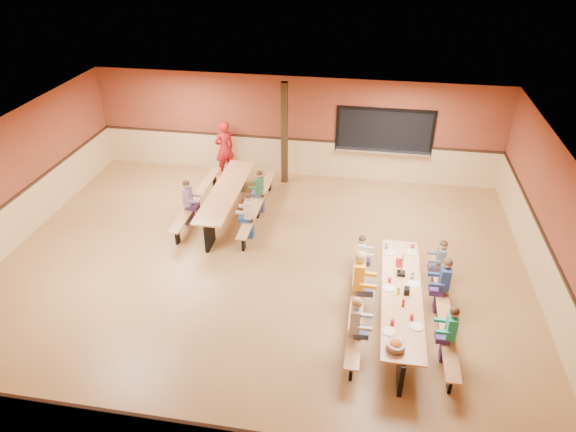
# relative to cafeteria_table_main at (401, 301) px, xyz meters

# --- Properties ---
(ground) EXTENTS (12.00, 12.00, 0.00)m
(ground) POSITION_rel_cafeteria_table_main_xyz_m (-3.06, 1.25, -0.53)
(ground) COLOR olive
(ground) RESTS_ON ground
(room_envelope) EXTENTS (12.04, 10.04, 3.02)m
(room_envelope) POSITION_rel_cafeteria_table_main_xyz_m (-3.06, 1.25, 0.16)
(room_envelope) COLOR brown
(room_envelope) RESTS_ON ground
(kitchen_pass_through) EXTENTS (2.78, 0.28, 1.38)m
(kitchen_pass_through) POSITION_rel_cafeteria_table_main_xyz_m (-0.46, 6.21, 0.96)
(kitchen_pass_through) COLOR black
(kitchen_pass_through) RESTS_ON ground
(structural_post) EXTENTS (0.18, 0.18, 3.00)m
(structural_post) POSITION_rel_cafeteria_table_main_xyz_m (-3.26, 5.65, 0.97)
(structural_post) COLOR black
(structural_post) RESTS_ON ground
(cafeteria_table_main) EXTENTS (1.91, 3.70, 0.74)m
(cafeteria_table_main) POSITION_rel_cafeteria_table_main_xyz_m (0.00, 0.00, 0.00)
(cafeteria_table_main) COLOR #B87A49
(cafeteria_table_main) RESTS_ON ground
(cafeteria_table_second) EXTENTS (1.91, 3.70, 0.74)m
(cafeteria_table_second) POSITION_rel_cafeteria_table_main_xyz_m (-4.42, 3.50, 0.00)
(cafeteria_table_second) COLOR #B87A49
(cafeteria_table_second) RESTS_ON ground
(seated_child_white_left) EXTENTS (0.39, 0.32, 1.24)m
(seated_child_white_left) POSITION_rel_cafeteria_table_main_xyz_m (-0.83, -0.95, 0.10)
(seated_child_white_left) COLOR silver
(seated_child_white_left) RESTS_ON ground
(seated_adult_yellow) EXTENTS (0.45, 0.37, 1.38)m
(seated_adult_yellow) POSITION_rel_cafeteria_table_main_xyz_m (-0.83, 0.26, 0.17)
(seated_adult_yellow) COLOR #FFAA14
(seated_adult_yellow) RESTS_ON ground
(seated_child_grey_left) EXTENTS (0.32, 0.27, 1.12)m
(seated_child_grey_left) POSITION_rel_cafeteria_table_main_xyz_m (-0.83, 1.24, 0.03)
(seated_child_grey_left) COLOR silver
(seated_child_grey_left) RESTS_ON ground
(seated_child_teal_right) EXTENTS (0.36, 0.29, 1.18)m
(seated_child_teal_right) POSITION_rel_cafeteria_table_main_xyz_m (0.83, -0.84, 0.07)
(seated_child_teal_right) COLOR #20A37C
(seated_child_teal_right) RESTS_ON ground
(seated_child_navy_right) EXTENTS (0.40, 0.32, 1.26)m
(seated_child_navy_right) POSITION_rel_cafeteria_table_main_xyz_m (0.83, 0.49, 0.11)
(seated_child_navy_right) COLOR navy
(seated_child_navy_right) RESTS_ON ground
(seated_child_char_right) EXTENTS (0.35, 0.29, 1.17)m
(seated_child_char_right) POSITION_rel_cafeteria_table_main_xyz_m (0.83, 1.26, 0.06)
(seated_child_char_right) COLOR #525B5E
(seated_child_char_right) RESTS_ON ground
(seated_child_purple_sec) EXTENTS (0.38, 0.31, 1.22)m
(seated_child_purple_sec) POSITION_rel_cafeteria_table_main_xyz_m (-5.25, 2.86, 0.09)
(seated_child_purple_sec) COLOR #8A608F
(seated_child_purple_sec) RESTS_ON ground
(seated_child_green_sec) EXTENTS (0.35, 0.29, 1.17)m
(seated_child_green_sec) POSITION_rel_cafeteria_table_main_xyz_m (-3.60, 3.81, 0.06)
(seated_child_green_sec) COLOR #2A623A
(seated_child_green_sec) RESTS_ON ground
(seated_child_tan_sec) EXTENTS (0.36, 0.30, 1.19)m
(seated_child_tan_sec) POSITION_rel_cafeteria_table_main_xyz_m (-3.60, 2.53, 0.07)
(seated_child_tan_sec) COLOR beige
(seated_child_tan_sec) RESTS_ON ground
(standing_woman) EXTENTS (0.74, 0.73, 1.71)m
(standing_woman) POSITION_rel_cafeteria_table_main_xyz_m (-5.11, 5.80, 0.33)
(standing_woman) COLOR #B41419
(standing_woman) RESTS_ON ground
(punch_pitcher) EXTENTS (0.16, 0.16, 0.22)m
(punch_pitcher) POSITION_rel_cafeteria_table_main_xyz_m (-0.04, 0.88, 0.32)
(punch_pitcher) COLOR red
(punch_pitcher) RESTS_ON cafeteria_table_main
(chip_bowl) EXTENTS (0.32, 0.32, 0.15)m
(chip_bowl) POSITION_rel_cafeteria_table_main_xyz_m (-0.14, -1.49, 0.29)
(chip_bowl) COLOR orange
(chip_bowl) RESTS_ON cafeteria_table_main
(napkin_dispenser) EXTENTS (0.10, 0.14, 0.13)m
(napkin_dispenser) POSITION_rel_cafeteria_table_main_xyz_m (0.08, -0.01, 0.28)
(napkin_dispenser) COLOR black
(napkin_dispenser) RESTS_ON cafeteria_table_main
(condiment_mustard) EXTENTS (0.06, 0.06, 0.17)m
(condiment_mustard) POSITION_rel_cafeteria_table_main_xyz_m (-0.07, -0.05, 0.30)
(condiment_mustard) COLOR yellow
(condiment_mustard) RESTS_ON cafeteria_table_main
(condiment_ketchup) EXTENTS (0.06, 0.06, 0.17)m
(condiment_ketchup) POSITION_rel_cafeteria_table_main_xyz_m (0.01, -0.39, 0.30)
(condiment_ketchup) COLOR #B2140F
(condiment_ketchup) RESTS_ON cafeteria_table_main
(table_paddle) EXTENTS (0.16, 0.16, 0.56)m
(table_paddle) POSITION_rel_cafeteria_table_main_xyz_m (-0.01, 0.56, 0.35)
(table_paddle) COLOR black
(table_paddle) RESTS_ON cafeteria_table_main
(place_settings) EXTENTS (0.65, 3.30, 0.11)m
(place_settings) POSITION_rel_cafeteria_table_main_xyz_m (0.00, 0.00, 0.27)
(place_settings) COLOR beige
(place_settings) RESTS_ON cafeteria_table_main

